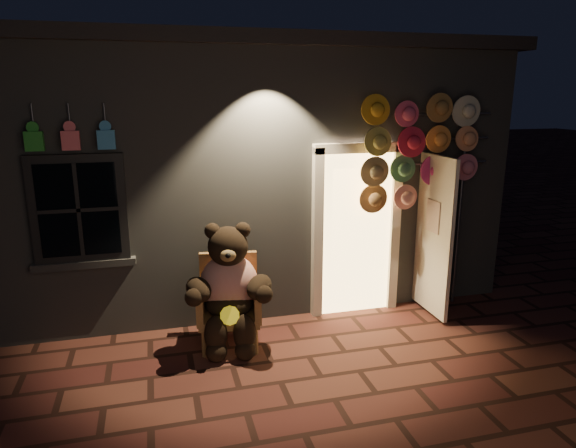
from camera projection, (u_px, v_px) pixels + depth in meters
name	position (u px, v px, depth m)	size (l,w,h in m)	color
ground	(281.00, 382.00, 5.08)	(60.00, 60.00, 0.00)	#572C21
shop_building	(222.00, 158.00, 8.38)	(7.30, 5.95, 3.51)	slate
wicker_armchair	(229.00, 300.00, 5.81)	(0.77, 0.71, 1.01)	olive
teddy_bear	(229.00, 288.00, 5.64)	(1.03, 0.86, 1.43)	red
hat_rack	(420.00, 150.00, 6.26)	(1.75, 0.22, 2.75)	#59595E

